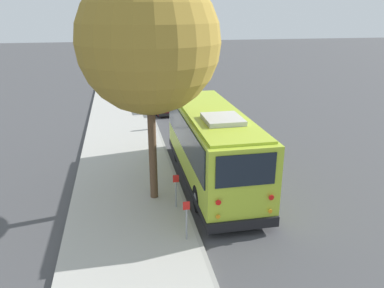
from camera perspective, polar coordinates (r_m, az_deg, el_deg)
The scene contains 12 objects.
ground_plane at distance 16.84m, azimuth 3.70°, elevation -5.13°, with size 160.00×160.00×0.00m, color #474749.
sidewalk_slab at distance 16.32m, azimuth -10.09°, elevation -5.97°, with size 80.00×4.24×0.15m, color #B2AFA8.
curb_strip at distance 16.47m, azimuth -2.43°, elevation -5.42°, with size 80.00×0.14×0.15m, color #9D9A94.
shuttle_bus at distance 15.83m, azimuth 3.07°, elevation 0.20°, with size 8.93×2.68×3.34m.
parked_sedan_maroon at distance 27.99m, azimuth -4.19°, elevation 6.26°, with size 4.48×1.88×1.26m.
parked_sedan_tan at distance 34.40m, azimuth -5.38°, elevation 8.79°, with size 4.53×1.95×1.30m.
parked_sedan_navy at distance 40.76m, azimuth -6.48°, elevation 10.43°, with size 4.63×1.80×1.27m.
parked_sedan_blue at distance 46.27m, azimuth -7.04°, elevation 11.55°, with size 4.26×1.85×1.33m.
street_tree at distance 13.40m, azimuth -6.75°, elevation 16.64°, with size 4.96×4.96×9.11m.
sign_post_near at distance 11.99m, azimuth -0.85°, elevation -11.51°, with size 0.06×0.22×1.35m.
sign_post_far at distance 13.84m, azimuth -2.44°, elevation -7.12°, with size 0.06×0.22×1.30m.
fire_hydrant at distance 23.14m, azimuth -6.15°, elevation 3.25°, with size 0.22×0.22×0.81m.
Camera 1 is at (-14.75, 4.02, 7.06)m, focal length 35.00 mm.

